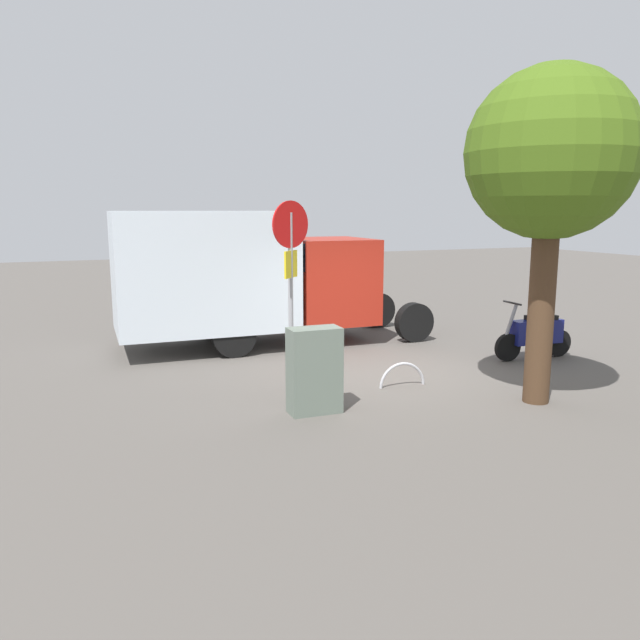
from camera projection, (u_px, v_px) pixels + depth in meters
The scene contains 7 objects.
ground_plane at pixel (387, 373), 11.47m from camera, with size 60.00×60.00×0.00m, color #524D48.
box_truck_near at pixel (246, 273), 13.49m from camera, with size 6.99×2.40×2.97m.
motorcycle at pixel (536, 334), 12.49m from camera, with size 1.81×0.55×1.20m.
stop_sign at pixel (291, 266), 10.01m from camera, with size 0.71×0.33×3.14m.
street_tree at pixel (551, 158), 9.09m from camera, with size 2.55×2.55×5.10m.
utility_cabinet at pixel (314, 370), 9.12m from camera, with size 0.77×0.40×1.29m, color slate.
bike_rack_hoop at pixel (402, 386), 10.60m from camera, with size 0.85×0.85×0.05m, color #B7B7BC.
Camera 1 is at (5.47, 9.76, 2.99)m, focal length 34.54 mm.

